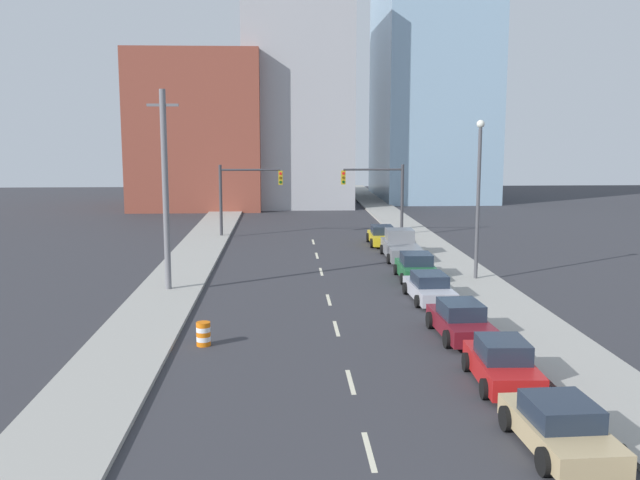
# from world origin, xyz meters

# --- Properties ---
(sidewalk_left) EXTENTS (3.41, 99.92, 0.18)m
(sidewalk_left) POSITION_xyz_m (-8.30, 49.96, 0.09)
(sidewalk_left) COLOR #9E9B93
(sidewalk_left) RESTS_ON ground
(sidewalk_right) EXTENTS (3.41, 99.92, 0.18)m
(sidewalk_right) POSITION_xyz_m (8.30, 49.96, 0.09)
(sidewalk_right) COLOR #9E9B93
(sidewalk_right) RESTS_ON ground
(lane_stripe_at_8m) EXTENTS (0.16, 2.40, 0.01)m
(lane_stripe_at_8m) POSITION_xyz_m (0.00, 7.59, 0.00)
(lane_stripe_at_8m) COLOR beige
(lane_stripe_at_8m) RESTS_ON ground
(lane_stripe_at_13m) EXTENTS (0.16, 2.40, 0.01)m
(lane_stripe_at_13m) POSITION_xyz_m (0.00, 12.89, 0.00)
(lane_stripe_at_13m) COLOR beige
(lane_stripe_at_13m) RESTS_ON ground
(lane_stripe_at_19m) EXTENTS (0.16, 2.40, 0.01)m
(lane_stripe_at_19m) POSITION_xyz_m (0.00, 19.49, 0.00)
(lane_stripe_at_19m) COLOR beige
(lane_stripe_at_19m) RESTS_ON ground
(lane_stripe_at_25m) EXTENTS (0.16, 2.40, 0.01)m
(lane_stripe_at_25m) POSITION_xyz_m (0.00, 24.77, 0.00)
(lane_stripe_at_25m) COLOR beige
(lane_stripe_at_25m) RESTS_ON ground
(lane_stripe_at_32m) EXTENTS (0.16, 2.40, 0.01)m
(lane_stripe_at_32m) POSITION_xyz_m (0.00, 32.06, 0.00)
(lane_stripe_at_32m) COLOR beige
(lane_stripe_at_32m) RESTS_ON ground
(lane_stripe_at_38m) EXTENTS (0.16, 2.40, 0.01)m
(lane_stripe_at_38m) POSITION_xyz_m (0.00, 37.71, 0.00)
(lane_stripe_at_38m) COLOR beige
(lane_stripe_at_38m) RESTS_ON ground
(lane_stripe_at_44m) EXTENTS (0.16, 2.40, 0.01)m
(lane_stripe_at_44m) POSITION_xyz_m (0.00, 43.81, 0.00)
(lane_stripe_at_44m) COLOR beige
(lane_stripe_at_44m) RESTS_ON ground
(building_brick_left) EXTENTS (14.00, 16.00, 16.88)m
(building_brick_left) POSITION_xyz_m (-11.66, 71.75, 8.44)
(building_brick_left) COLOR brown
(building_brick_left) RESTS_ON ground
(building_office_center) EXTENTS (12.00, 20.00, 24.39)m
(building_office_center) POSITION_xyz_m (-0.60, 75.75, 12.20)
(building_office_center) COLOR #A8A8AD
(building_office_center) RESTS_ON ground
(building_glass_right) EXTENTS (13.00, 20.00, 35.25)m
(building_glass_right) POSITION_xyz_m (16.17, 79.75, 17.63)
(building_glass_right) COLOR #8CADC6
(building_glass_right) RESTS_ON ground
(traffic_signal_left) EXTENTS (5.04, 0.35, 5.79)m
(traffic_signal_left) POSITION_xyz_m (-5.70, 46.52, 3.82)
(traffic_signal_left) COLOR #38383D
(traffic_signal_left) RESTS_ON ground
(traffic_signal_right) EXTENTS (5.04, 0.35, 5.79)m
(traffic_signal_right) POSITION_xyz_m (5.74, 46.52, 3.82)
(traffic_signal_right) COLOR #38383D
(traffic_signal_right) RESTS_ON ground
(utility_pole_left_mid) EXTENTS (1.60, 0.32, 10.50)m
(utility_pole_left_mid) POSITION_xyz_m (-8.32, 26.98, 5.38)
(utility_pole_left_mid) COLOR slate
(utility_pole_left_mid) RESTS_ON ground
(traffic_barrel) EXTENTS (0.56, 0.56, 0.95)m
(traffic_barrel) POSITION_xyz_m (-5.42, 17.30, 0.47)
(traffic_barrel) COLOR orange
(traffic_barrel) RESTS_ON ground
(street_lamp) EXTENTS (0.44, 0.44, 9.00)m
(street_lamp) POSITION_xyz_m (8.57, 28.85, 5.18)
(street_lamp) COLOR #4C4C51
(street_lamp) RESTS_ON ground
(sedan_tan) EXTENTS (2.30, 4.38, 1.38)m
(sedan_tan) POSITION_xyz_m (5.04, 7.43, 0.64)
(sedan_tan) COLOR tan
(sedan_tan) RESTS_ON ground
(sedan_red) EXTENTS (2.12, 4.36, 1.55)m
(sedan_red) POSITION_xyz_m (5.03, 12.42, 0.70)
(sedan_red) COLOR red
(sedan_red) RESTS_ON ground
(sedan_maroon) EXTENTS (2.20, 4.62, 1.49)m
(sedan_maroon) POSITION_xyz_m (4.99, 17.95, 0.69)
(sedan_maroon) COLOR maroon
(sedan_maroon) RESTS_ON ground
(sedan_silver) EXTENTS (2.16, 4.71, 1.38)m
(sedan_silver) POSITION_xyz_m (5.02, 24.43, 0.63)
(sedan_silver) COLOR #B2B2BC
(sedan_silver) RESTS_ON ground
(sedan_green) EXTENTS (2.23, 4.30, 1.51)m
(sedan_green) POSITION_xyz_m (5.31, 29.58, 0.68)
(sedan_green) COLOR #1E6033
(sedan_green) RESTS_ON ground
(pickup_truck_gray) EXTENTS (2.40, 5.94, 1.87)m
(pickup_truck_gray) POSITION_xyz_m (5.55, 36.43, 0.77)
(pickup_truck_gray) COLOR slate
(pickup_truck_gray) RESTS_ON ground
(sedan_yellow) EXTENTS (2.08, 4.52, 1.44)m
(sedan_yellow) POSITION_xyz_m (5.08, 42.17, 0.66)
(sedan_yellow) COLOR gold
(sedan_yellow) RESTS_ON ground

